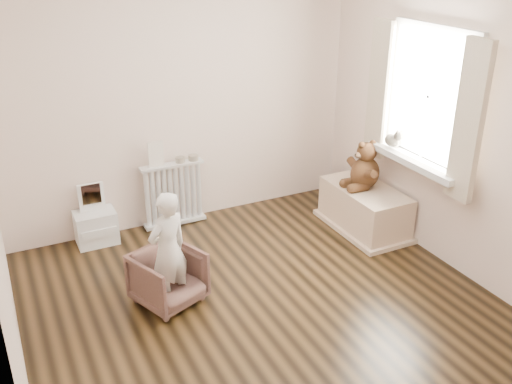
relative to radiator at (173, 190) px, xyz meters
name	(u,v)px	position (x,y,z in m)	size (l,w,h in m)	color
floor	(264,307)	(0.17, -1.68, -0.39)	(3.60, 3.60, 0.01)	black
back_wall	(181,96)	(0.17, 0.12, 0.91)	(3.60, 0.02, 2.60)	#EFE4CC
front_wall	(445,281)	(0.17, -3.48, 0.91)	(3.60, 0.02, 2.60)	#EFE4CC
right_wall	(456,122)	(1.97, -1.68, 0.91)	(0.02, 3.60, 2.60)	#EFE4CC
window	(430,97)	(1.93, -1.38, 1.06)	(0.03, 0.90, 1.10)	white
window_sill	(414,161)	(1.84, -1.38, 0.48)	(0.22, 1.10, 0.06)	silver
curtain_left	(469,123)	(1.82, -1.95, 1.00)	(0.06, 0.26, 1.30)	beige
curtain_right	(379,90)	(1.82, -0.81, 1.00)	(0.06, 0.26, 1.30)	beige
radiator	(173,190)	(0.00, 0.00, 0.00)	(0.64, 0.12, 0.67)	silver
paper_doll	(156,154)	(-0.15, 0.00, 0.41)	(0.15, 0.01, 0.26)	beige
tin_a	(180,160)	(0.09, 0.00, 0.31)	(0.09, 0.09, 0.06)	#A59E8C
tin_b	(193,158)	(0.23, 0.00, 0.31)	(0.10, 0.10, 0.06)	#A59E8C
toy_vanity	(95,217)	(-0.80, -0.03, -0.11)	(0.38, 0.27, 0.60)	silver
armchair	(168,278)	(-0.48, -1.28, -0.16)	(0.48, 0.50, 0.45)	brown
child	(168,250)	(-0.48, -1.33, 0.12)	(0.35, 0.23, 0.97)	silver
toy_bench	(364,210)	(1.69, -0.91, -0.19)	(0.50, 0.94, 0.44)	beige
teddy_bear	(365,166)	(1.69, -0.88, 0.28)	(0.39, 0.30, 0.48)	#331D0E
plush_cat	(393,137)	(1.83, -1.07, 0.61)	(0.14, 0.22, 0.19)	slate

